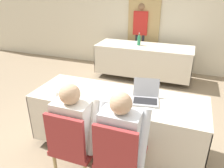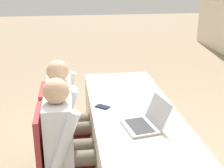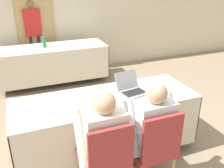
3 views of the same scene
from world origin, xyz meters
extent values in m
plane|color=gray|center=(0.00, 0.00, 0.00)|extent=(24.00, 24.00, 0.00)
cube|color=beige|center=(0.00, 3.14, 1.35)|extent=(12.00, 0.06, 2.70)
cube|color=tan|center=(-0.40, 3.08, 1.33)|extent=(0.76, 0.04, 2.65)
cube|color=beige|center=(0.00, 0.00, 0.74)|extent=(2.09, 0.74, 0.02)
cube|color=beige|center=(0.00, -0.37, 0.42)|extent=(2.09, 0.01, 0.62)
cube|color=beige|center=(0.00, 0.37, 0.42)|extent=(2.09, 0.01, 0.62)
cube|color=beige|center=(-1.04, 0.00, 0.42)|extent=(0.01, 0.74, 0.62)
cube|color=beige|center=(1.04, 0.00, 0.42)|extent=(0.01, 0.74, 0.62)
cylinder|color=#333333|center=(0.00, 0.00, 0.06)|extent=(0.06, 0.06, 0.12)
cube|color=beige|center=(-0.21, 2.44, 0.74)|extent=(2.09, 0.74, 0.02)
cube|color=beige|center=(-0.21, 2.07, 0.42)|extent=(2.09, 0.01, 0.62)
cube|color=beige|center=(-0.21, 2.80, 0.42)|extent=(2.09, 0.01, 0.62)
cube|color=beige|center=(0.83, 2.44, 0.42)|extent=(0.01, 0.74, 0.62)
cylinder|color=#333333|center=(-0.21, 2.44, 0.06)|extent=(0.06, 0.06, 0.12)
cube|color=#99999E|center=(0.34, -0.03, 0.76)|extent=(0.34, 0.27, 0.02)
cube|color=black|center=(0.34, -0.03, 0.77)|extent=(0.29, 0.20, 0.00)
cube|color=#99999E|center=(0.31, 0.12, 0.87)|extent=(0.31, 0.14, 0.20)
cube|color=black|center=(0.31, 0.12, 0.87)|extent=(0.28, 0.12, 0.18)
cube|color=black|center=(-0.09, -0.27, 0.76)|extent=(0.14, 0.14, 0.01)
cube|color=#192333|center=(-0.09, -0.27, 0.76)|extent=(0.12, 0.13, 0.00)
cube|color=white|center=(0.65, 0.06, 0.75)|extent=(0.26, 0.33, 0.00)
cube|color=white|center=(0.11, -0.17, 0.75)|extent=(0.29, 0.35, 0.00)
cylinder|color=#288456|center=(-0.34, 2.45, 0.84)|extent=(0.07, 0.07, 0.19)
cone|color=#288456|center=(-0.34, 2.45, 0.97)|extent=(0.06, 0.06, 0.07)
cylinder|color=silver|center=(-0.34, 2.45, 1.01)|extent=(0.03, 0.03, 0.01)
cylinder|color=tan|center=(-0.07, -0.43, 0.20)|extent=(0.04, 0.04, 0.40)
cube|color=#9E3333|center=(-0.25, -0.60, 0.42)|extent=(0.44, 0.44, 0.05)
cube|color=#9E3333|center=(-0.25, -0.80, 0.67)|extent=(0.40, 0.04, 0.45)
cylinder|color=tan|center=(0.42, -0.43, 0.20)|extent=(0.04, 0.04, 0.40)
cylinder|color=tan|center=(0.07, -0.43, 0.20)|extent=(0.04, 0.04, 0.40)
cube|color=#9E3333|center=(0.25, -0.60, 0.42)|extent=(0.44, 0.44, 0.05)
cube|color=#9E3333|center=(0.25, -0.80, 0.67)|extent=(0.40, 0.04, 0.45)
cylinder|color=#665B4C|center=(-0.16, -0.47, 0.51)|extent=(0.13, 0.42, 0.13)
cylinder|color=#665B4C|center=(-0.34, -0.47, 0.51)|extent=(0.13, 0.42, 0.13)
cylinder|color=#665B4C|center=(-0.16, -0.29, 0.22)|extent=(0.10, 0.10, 0.45)
cylinder|color=#665B4C|center=(-0.34, -0.29, 0.22)|extent=(0.10, 0.10, 0.45)
cube|color=silver|center=(-0.25, -0.65, 0.71)|extent=(0.36, 0.22, 0.52)
cylinder|color=silver|center=(-0.04, -0.61, 0.71)|extent=(0.08, 0.26, 0.54)
cylinder|color=silver|center=(-0.46, -0.61, 0.71)|extent=(0.08, 0.26, 0.54)
sphere|color=tan|center=(-0.25, -0.65, 1.06)|extent=(0.20, 0.20, 0.20)
cylinder|color=#665B4C|center=(0.34, -0.47, 0.51)|extent=(0.13, 0.42, 0.13)
cylinder|color=#665B4C|center=(0.16, -0.47, 0.51)|extent=(0.13, 0.42, 0.13)
cylinder|color=#665B4C|center=(0.34, -0.29, 0.22)|extent=(0.10, 0.10, 0.45)
cylinder|color=#665B4C|center=(0.16, -0.29, 0.22)|extent=(0.10, 0.10, 0.45)
cube|color=silver|center=(0.25, -0.65, 0.71)|extent=(0.36, 0.22, 0.52)
cylinder|color=silver|center=(0.46, -0.61, 0.71)|extent=(0.08, 0.26, 0.54)
cylinder|color=silver|center=(0.04, -0.61, 0.71)|extent=(0.08, 0.26, 0.54)
sphere|color=tan|center=(0.25, -0.65, 1.06)|extent=(0.20, 0.20, 0.20)
cylinder|color=#33333D|center=(-0.55, 3.11, 0.42)|extent=(0.12, 0.12, 0.85)
cylinder|color=#33333D|center=(-0.39, 3.11, 0.42)|extent=(0.12, 0.12, 0.85)
cube|color=red|center=(-0.47, 3.11, 1.12)|extent=(0.34, 0.20, 0.55)
sphere|color=#8C6647|center=(-0.47, 3.11, 1.49)|extent=(0.19, 0.19, 0.19)
camera|label=1|loc=(0.73, -2.19, 1.98)|focal=35.00mm
camera|label=2|loc=(2.45, -0.54, 1.90)|focal=50.00mm
camera|label=3|loc=(-0.86, -2.37, 2.02)|focal=40.00mm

